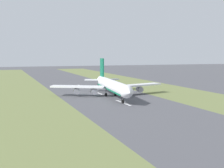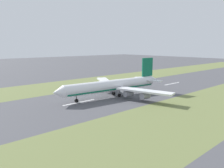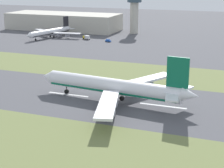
{
  "view_description": "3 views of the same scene",
  "coord_description": "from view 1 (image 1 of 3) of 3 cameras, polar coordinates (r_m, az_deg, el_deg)",
  "views": [
    {
      "loc": [
        54.53,
        158.99,
        23.34
      ],
      "look_at": [
        -1.63,
        4.08,
        7.0
      ],
      "focal_mm": 50.0,
      "sensor_mm": 36.0,
      "label": 1
    },
    {
      "loc": [
        -88.43,
        80.7,
        27.58
      ],
      "look_at": [
        -1.63,
        4.08,
        7.0
      ],
      "focal_mm": 35.0,
      "sensor_mm": 36.0,
      "label": 2
    },
    {
      "loc": [
        -131.62,
        -45.2,
        47.55
      ],
      "look_at": [
        -1.63,
        4.08,
        7.0
      ],
      "focal_mm": 60.0,
      "sensor_mm": 36.0,
      "label": 3
    }
  ],
  "objects": [
    {
      "name": "airplane_main_jet",
      "position": [
        167.52,
        -0.15,
        -0.27
      ],
      "size": [
        63.75,
        67.2,
        20.2
      ],
      "color": "white",
      "rests_on": "ground"
    },
    {
      "name": "centreline_dash_mid",
      "position": [
        184.69,
        -2.59,
        -1.6
      ],
      "size": [
        1.2,
        18.0,
        0.01
      ],
      "primitive_type": "cube",
      "color": "silver",
      "rests_on": "ground"
    },
    {
      "name": "ground_plane",
      "position": [
        169.7,
        -0.99,
        -2.24
      ],
      "size": [
        800.0,
        800.0,
        0.0
      ],
      "primitive_type": "plane",
      "color": "#4C4C51"
    },
    {
      "name": "grass_median_east",
      "position": [
        160.98,
        -16.34,
        -2.9
      ],
      "size": [
        40.0,
        600.0,
        0.01
      ],
      "primitive_type": "cube",
      "color": "olive",
      "rests_on": "ground"
    },
    {
      "name": "centreline_dash_far",
      "position": [
        147.37,
        2.06,
        -3.45
      ],
      "size": [
        1.2,
        18.0,
        0.01
      ],
      "primitive_type": "cube",
      "color": "silver",
      "rests_on": "ground"
    },
    {
      "name": "grass_median_west",
      "position": [
        189.02,
        12.03,
        -1.55
      ],
      "size": [
        40.0,
        600.0,
        0.01
      ],
      "primitive_type": "cube",
      "color": "olive",
      "rests_on": "ground"
    },
    {
      "name": "centreline_dash_near",
      "position": [
        222.94,
        -5.66,
        -0.37
      ],
      "size": [
        1.2,
        18.0,
        0.01
      ],
      "primitive_type": "cube",
      "color": "silver",
      "rests_on": "ground"
    }
  ]
}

